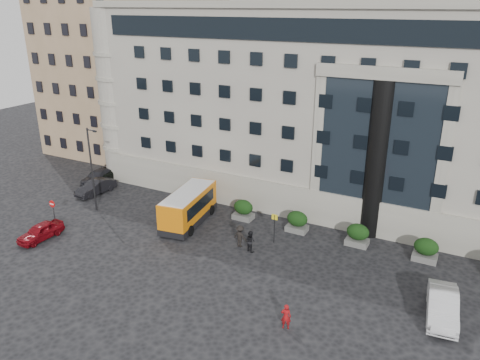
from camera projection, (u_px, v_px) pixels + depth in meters
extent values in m
plane|color=black|center=(184.00, 254.00, 36.60)|extent=(120.00, 120.00, 0.00)
cube|color=gray|center=(347.00, 99.00, 48.94)|extent=(44.00, 24.00, 18.00)
cylinder|color=black|center=(377.00, 161.00, 37.54)|extent=(1.80, 1.80, 13.00)
cube|color=#927555|center=(114.00, 72.00, 60.06)|extent=(14.00, 14.00, 20.00)
cube|color=brown|center=(176.00, 51.00, 75.89)|extent=(13.00, 13.00, 22.00)
cube|color=#51514F|center=(195.00, 205.00, 44.70)|extent=(1.80, 1.20, 0.50)
ellipsoid|color=black|center=(195.00, 197.00, 44.38)|extent=(1.80, 1.26, 1.34)
cube|color=#51514F|center=(243.00, 216.00, 42.43)|extent=(1.80, 1.20, 0.50)
ellipsoid|color=black|center=(243.00, 207.00, 42.10)|extent=(1.80, 1.26, 1.34)
cube|color=#51514F|center=(297.00, 228.00, 40.15)|extent=(1.80, 1.20, 0.50)
ellipsoid|color=black|center=(297.00, 219.00, 39.82)|extent=(1.80, 1.26, 1.34)
cube|color=#51514F|center=(357.00, 242.00, 37.88)|extent=(1.80, 1.20, 0.50)
ellipsoid|color=black|center=(358.00, 232.00, 37.55)|extent=(1.80, 1.26, 1.34)
cube|color=#51514F|center=(425.00, 257.00, 35.60)|extent=(1.80, 1.20, 0.50)
ellipsoid|color=black|center=(426.00, 247.00, 35.27)|extent=(1.80, 1.26, 1.34)
cylinder|color=#262628|center=(92.00, 170.00, 42.91)|extent=(0.16, 0.16, 8.00)
cylinder|color=#262628|center=(91.00, 130.00, 41.34)|extent=(0.90, 0.12, 0.12)
cube|color=black|center=(95.00, 131.00, 41.16)|extent=(0.35, 0.18, 0.14)
cylinder|color=#262628|center=(274.00, 229.00, 37.88)|extent=(0.08, 0.08, 2.50)
cube|color=yellow|center=(275.00, 217.00, 37.50)|extent=(0.50, 0.06, 0.45)
cylinder|color=#262628|center=(54.00, 213.00, 41.07)|extent=(0.08, 0.08, 2.20)
cylinder|color=red|center=(52.00, 204.00, 40.70)|extent=(0.64, 0.05, 0.64)
cube|color=white|center=(52.00, 204.00, 40.67)|extent=(0.45, 0.04, 0.10)
cube|color=orange|center=(188.00, 205.00, 41.20)|extent=(3.38, 7.30, 2.36)
cube|color=black|center=(189.00, 218.00, 41.66)|extent=(3.42, 7.35, 0.55)
cube|color=black|center=(188.00, 202.00, 41.12)|extent=(3.22, 5.78, 1.05)
cube|color=silver|center=(188.00, 193.00, 40.80)|extent=(3.21, 6.94, 0.18)
cylinder|color=black|center=(165.00, 226.00, 40.06)|extent=(0.40, 0.93, 0.90)
cylinder|color=black|center=(190.00, 231.00, 39.30)|extent=(0.40, 0.93, 0.90)
cylinder|color=black|center=(188.00, 206.00, 44.02)|extent=(0.40, 0.93, 0.90)
cylinder|color=black|center=(211.00, 210.00, 43.26)|extent=(0.40, 0.93, 0.90)
cube|color=maroon|center=(134.00, 153.00, 56.07)|extent=(3.01, 3.98, 2.48)
cube|color=maroon|center=(124.00, 163.00, 53.89)|extent=(2.47, 2.03, 1.68)
cube|color=black|center=(120.00, 162.00, 53.14)|extent=(1.86, 0.53, 0.79)
cylinder|color=black|center=(116.00, 167.00, 54.50)|extent=(0.43, 0.87, 0.83)
cylinder|color=black|center=(133.00, 169.00, 53.97)|extent=(0.43, 0.87, 0.83)
cylinder|color=black|center=(129.00, 159.00, 57.45)|extent=(0.43, 0.87, 0.83)
cylinder|color=black|center=(146.00, 160.00, 56.91)|extent=(0.43, 0.87, 0.83)
imported|color=maroon|center=(41.00, 231.00, 38.68)|extent=(1.75, 4.02, 1.35)
imported|color=black|center=(96.00, 187.00, 47.85)|extent=(1.96, 4.51, 1.44)
imported|color=black|center=(98.00, 177.00, 50.87)|extent=(2.09, 4.71, 1.34)
imported|color=black|center=(110.00, 171.00, 52.39)|extent=(3.02, 5.51, 1.46)
imported|color=silver|center=(443.00, 306.00, 28.95)|extent=(2.35, 5.18, 1.65)
imported|color=maroon|center=(286.00, 316.00, 27.95)|extent=(0.70, 0.56, 1.68)
imported|color=black|center=(250.00, 241.00, 36.71)|extent=(1.04, 0.94, 1.76)
imported|color=black|center=(240.00, 236.00, 37.38)|extent=(1.26, 0.83, 1.84)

